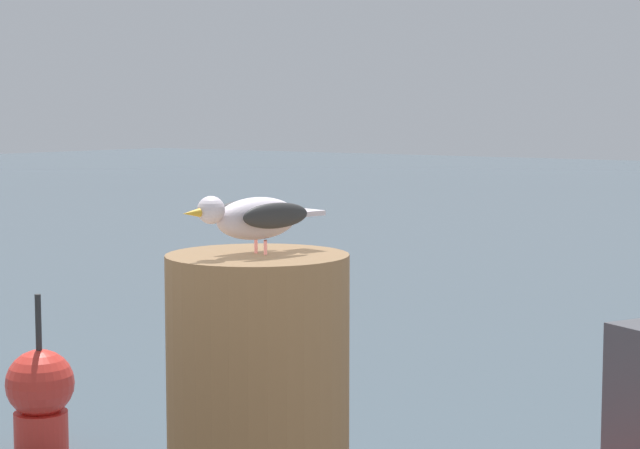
# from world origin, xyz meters

# --- Properties ---
(mooring_post) EXTENTS (0.44, 0.44, 0.94)m
(mooring_post) POSITION_xyz_m (-0.40, -0.40, 2.00)
(mooring_post) COLOR #4C3823
(mooring_post) RESTS_ON harbor_quay
(seagull) EXTENTS (0.18, 0.39, 0.14)m
(seagull) POSITION_xyz_m (-0.40, -0.41, 2.55)
(seagull) COLOR #C66B60
(seagull) RESTS_ON mooring_post
(channel_buoy) EXTENTS (0.56, 0.56, 1.33)m
(channel_buoy) POSITION_xyz_m (-5.84, 3.41, 0.48)
(channel_buoy) COLOR red
(channel_buoy) RESTS_ON ground_plane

